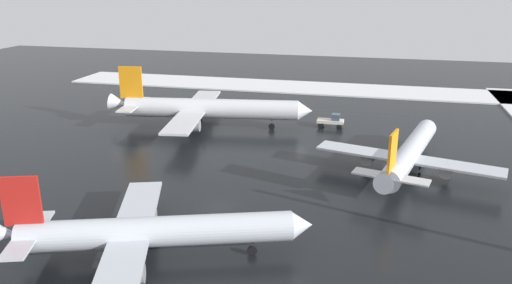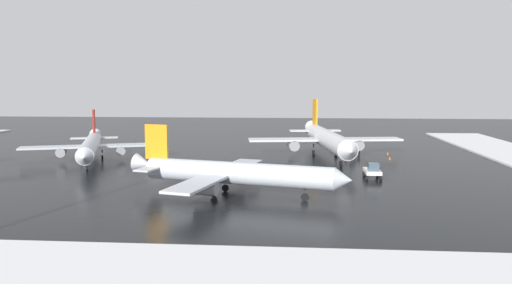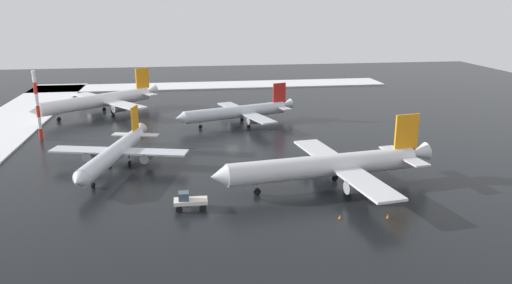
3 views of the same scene
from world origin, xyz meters
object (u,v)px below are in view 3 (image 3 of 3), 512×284
object	(u,v)px
airplane_foreground_jet	(115,153)
ground_crew_beside_wing	(366,196)
traffic_cone_near_nose	(340,217)
traffic_cone_mid_line	(388,216)
antenna_mast	(37,106)
pushback_tug	(189,200)
airplane_parked_starboard	(100,101)
ground_crew_near_tug	(351,189)
airplane_parked_portside	(329,165)
airplane_far_rear	(238,112)

from	to	relation	value
airplane_foreground_jet	ground_crew_beside_wing	xyz separation A→B (m)	(20.22, 37.00, -1.88)
traffic_cone_near_nose	traffic_cone_mid_line	bearing A→B (deg)	83.44
airplane_foreground_jet	antenna_mast	world-z (taller)	antenna_mast
pushback_tug	antenna_mast	size ratio (longest dim) A/B	0.32
airplane_parked_starboard	pushback_tug	xyz separation A→B (m)	(63.42, 20.95, -2.14)
airplane_parked_starboard	ground_crew_beside_wing	world-z (taller)	airplane_parked_starboard
ground_crew_near_tug	traffic_cone_mid_line	bearing A→B (deg)	-75.04
airplane_parked_portside	traffic_cone_near_nose	distance (m)	11.97
ground_crew_near_tug	traffic_cone_near_nose	distance (m)	8.65
antenna_mast	ground_crew_beside_wing	bearing A→B (deg)	52.77
airplane_far_rear	airplane_foreground_jet	world-z (taller)	airplane_far_rear
airplane_parked_portside	ground_crew_beside_wing	distance (m)	7.84
airplane_far_rear	traffic_cone_near_nose	distance (m)	54.23
airplane_parked_portside	airplane_parked_starboard	world-z (taller)	airplane_parked_portside
airplane_parked_portside	pushback_tug	bearing A→B (deg)	5.80
airplane_foreground_jet	ground_crew_near_tug	xyz separation A→B (m)	(17.56, 35.70, -1.88)
airplane_parked_starboard	antenna_mast	xyz separation A→B (m)	(23.16, -8.56, 3.72)
traffic_cone_mid_line	airplane_foreground_jet	bearing A→B (deg)	-124.30
ground_crew_beside_wing	airplane_parked_starboard	bearing A→B (deg)	-47.25
airplane_parked_starboard	ground_crew_beside_wing	xyz separation A→B (m)	(64.55, 45.91, -2.46)
airplane_foreground_jet	ground_crew_beside_wing	distance (m)	42.21
ground_crew_near_tug	antenna_mast	world-z (taller)	antenna_mast
airplane_parked_starboard	ground_crew_near_tug	size ratio (longest dim) A/B	17.09
airplane_foreground_jet	ground_crew_beside_wing	size ratio (longest dim) A/B	16.77
antenna_mast	airplane_far_rear	bearing A→B (deg)	99.96
airplane_far_rear	pushback_tug	size ratio (longest dim) A/B	6.22
airplane_parked_portside	traffic_cone_near_nose	world-z (taller)	airplane_parked_portside
airplane_far_rear	antenna_mast	bearing A→B (deg)	-9.02
pushback_tug	traffic_cone_mid_line	size ratio (longest dim) A/B	8.40
pushback_tug	antenna_mast	world-z (taller)	antenna_mast
traffic_cone_near_nose	traffic_cone_mid_line	xyz separation A→B (m)	(0.73, 6.33, 0.00)
ground_crew_near_tug	airplane_far_rear	bearing A→B (deg)	103.76
airplane_parked_starboard	airplane_far_rear	distance (m)	36.75
airplane_parked_portside	antenna_mast	distance (m)	61.76
ground_crew_beside_wing	antenna_mast	bearing A→B (deg)	-29.90
ground_crew_beside_wing	traffic_cone_mid_line	xyz separation A→B (m)	(5.67, 0.95, -0.70)
airplane_far_rear	ground_crew_beside_wing	xyz separation A→B (m)	(48.72, 12.75, -1.93)
traffic_cone_near_nose	airplane_parked_starboard	bearing A→B (deg)	-149.75
ground_crew_near_tug	antenna_mast	size ratio (longest dim) A/B	0.12
airplane_far_rear	airplane_foreground_jet	bearing A→B (deg)	30.63
traffic_cone_near_nose	ground_crew_beside_wing	bearing A→B (deg)	132.63
airplane_parked_portside	pushback_tug	distance (m)	22.05
ground_crew_beside_wing	ground_crew_near_tug	world-z (taller)	same
ground_crew_beside_wing	ground_crew_near_tug	distance (m)	2.96
airplane_parked_portside	antenna_mast	bearing A→B (deg)	-42.74
airplane_parked_portside	ground_crew_beside_wing	bearing A→B (deg)	111.41
airplane_parked_portside	ground_crew_near_tug	world-z (taller)	airplane_parked_portside
antenna_mast	airplane_parked_portside	bearing A→B (deg)	55.48
ground_crew_near_tug	antenna_mast	bearing A→B (deg)	143.72
airplane_parked_portside	antenna_mast	size ratio (longest dim) A/B	2.50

